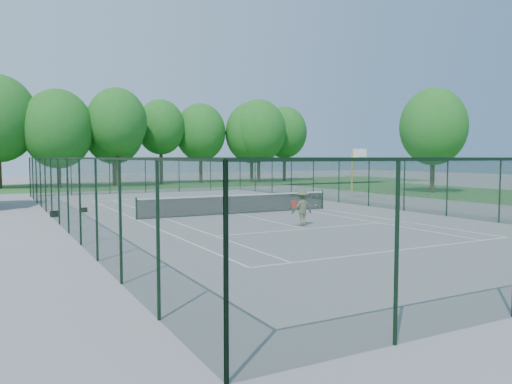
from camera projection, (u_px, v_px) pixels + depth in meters
ground at (238, 214)px, 26.73m from camera, size 140.00×140.00×0.00m
grass_far at (115, 186)px, 53.12m from camera, size 80.00×16.00×0.01m
grass_side at (476, 194)px, 41.53m from camera, size 14.00×40.00×0.01m
court_lines at (238, 214)px, 26.73m from camera, size 11.05×23.85×0.01m
tennis_net at (238, 203)px, 26.69m from camera, size 11.08×0.08×1.10m
fence_enclosure at (238, 185)px, 26.62m from camera, size 18.05×36.05×3.02m
tree_line_far at (114, 129)px, 52.71m from camera, size 39.40×6.40×9.70m
basketball_goal at (356, 164)px, 36.89m from camera, size 1.20×1.43×3.65m
tree_side at (434, 127)px, 42.24m from camera, size 5.62×5.62×8.90m
sports_bag_a at (55, 214)px, 25.36m from camera, size 0.43×0.31×0.31m
sports_bag_b at (84, 210)px, 27.55m from camera, size 0.34×0.23×0.25m
tennis_player at (302, 208)px, 22.06m from camera, size 1.91×0.81×1.62m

